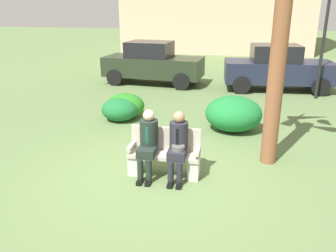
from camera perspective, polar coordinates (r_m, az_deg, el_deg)
The scene contains 10 objects.
ground_plane at distance 6.72m, azimuth -2.62°, elevation -8.15°, with size 80.00×80.00×0.00m, color #5B7444.
park_bench at distance 6.65m, azimuth -0.56°, elevation -4.69°, with size 1.34×0.44×0.90m.
seated_man_left at distance 6.47m, azimuth -3.29°, elevation -2.34°, with size 0.34×0.72×1.27m.
seated_man_right at distance 6.36m, azimuth 1.63°, elevation -2.74°, with size 0.34×0.72×1.27m.
shrub_near_bench at distance 9.81m, azimuth -7.84°, elevation 2.66°, with size 1.01×0.93×0.63m, color #1C6632.
shrub_mid_lawn at distance 10.08m, azimuth -6.96°, elevation 3.31°, with size 1.10×1.01×0.69m, color #26781F.
shrub_far_lawn at distance 9.07m, azimuth 10.59°, elevation 1.98°, with size 1.43×1.31×0.90m, color #1C7333.
parked_car_near at distance 14.29m, azimuth -2.53°, elevation 10.19°, with size 4.04×2.03×1.68m.
parked_car_far at distance 13.79m, azimuth 17.35°, elevation 9.01°, with size 4.01×1.95×1.68m.
street_lamp at distance 12.82m, azimuth 24.07°, elevation 13.38°, with size 0.24×0.24×3.46m.
Camera 1 is at (1.41, -5.80, 3.10)m, focal length 37.51 mm.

